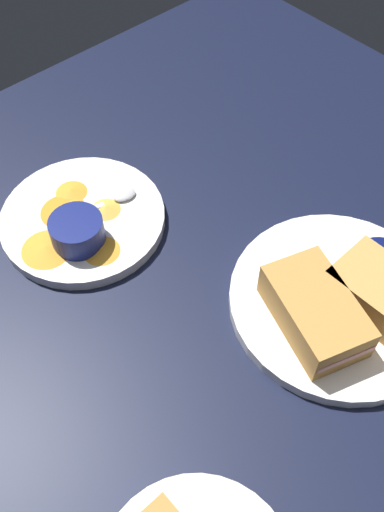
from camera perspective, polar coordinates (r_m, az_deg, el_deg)
ground_plane at (r=71.85cm, az=4.22°, el=-5.35°), size 110.00×110.00×3.00cm
plate_sandwich_main at (r=71.80cm, az=14.20°, el=-4.36°), size 26.22×26.22×1.60cm
sandwich_half_near at (r=66.61cm, az=12.03°, el=-5.33°), size 14.80×11.34×4.80cm
ramekin_dark_sauce at (r=72.80cm, az=18.05°, el=-1.08°), size 6.98×6.98×3.33cm
spoon_by_dark_ramekin at (r=70.66cm, az=15.55°, el=-4.52°), size 2.64×9.96×0.80cm
plate_chips_companion at (r=78.70cm, az=-10.70°, el=3.62°), size 21.89×21.89×1.60cm
ramekin_light_gravy at (r=73.88cm, az=-11.28°, el=2.49°), size 6.84×6.84×3.68cm
spoon_by_gravy_ramekin at (r=78.76cm, az=-7.72°, el=5.54°), size 3.38×9.95×0.80cm
plantain_chip_scatter at (r=77.15cm, az=-11.90°, el=3.26°), size 16.36×15.61×0.60cm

